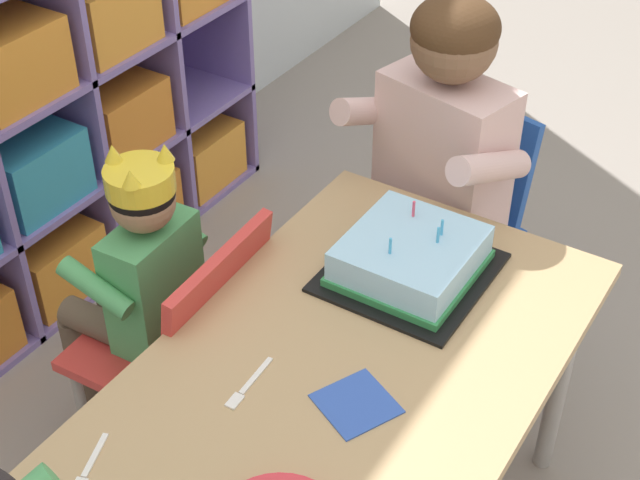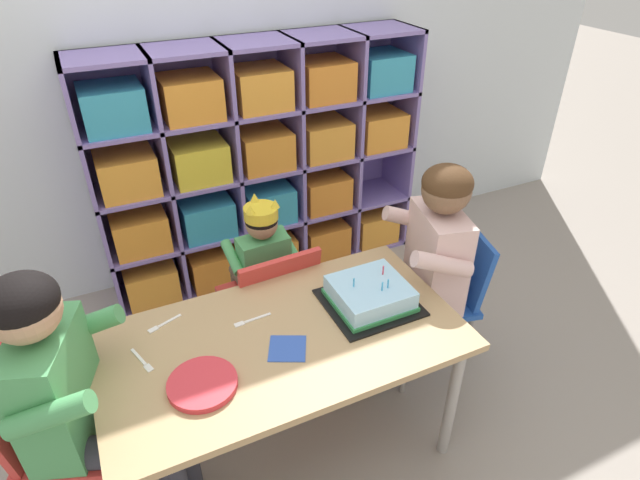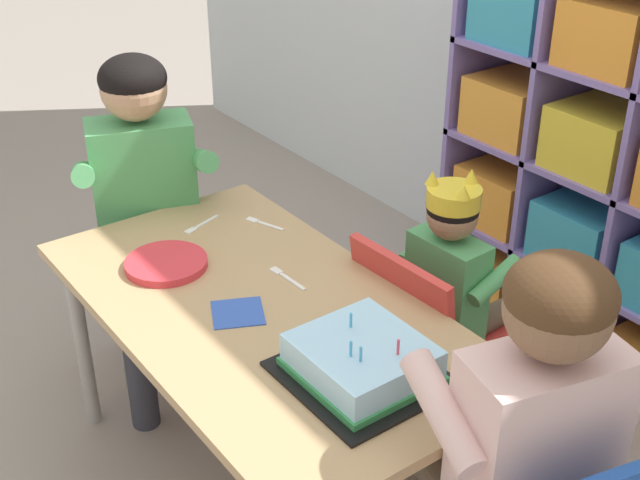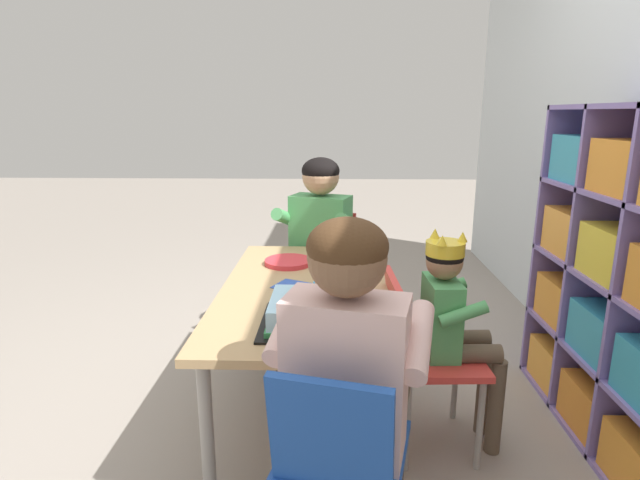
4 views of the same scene
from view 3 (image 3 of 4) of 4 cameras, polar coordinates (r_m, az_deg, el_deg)
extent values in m
cube|color=#7F6BB2|center=(3.06, 10.67, 7.86)|extent=(0.02, 0.32, 1.30)
cube|color=#7F6BB2|center=(2.85, 15.61, 5.71)|extent=(0.02, 0.32, 1.30)
cube|color=orange|center=(3.17, 11.81, -2.14)|extent=(0.27, 0.26, 0.19)
cube|color=orange|center=(2.99, 16.59, -4.85)|extent=(0.27, 0.26, 0.19)
cube|color=orange|center=(3.02, 12.41, 3.05)|extent=(0.27, 0.26, 0.19)
cube|color=teal|center=(2.84, 17.48, 0.53)|extent=(0.27, 0.26, 0.19)
cube|color=orange|center=(2.90, 13.08, 8.72)|extent=(0.27, 0.26, 0.19)
cube|color=yellow|center=(2.71, 18.47, 6.48)|extent=(0.27, 0.26, 0.19)
cube|color=teal|center=(2.81, 13.82, 14.83)|extent=(0.27, 0.26, 0.19)
cube|color=orange|center=(2.61, 19.57, 12.95)|extent=(0.27, 0.26, 0.19)
cube|color=tan|center=(2.05, -3.94, -4.80)|extent=(1.22, 0.67, 0.03)
cylinder|color=#9E9993|center=(2.54, -15.76, -6.68)|extent=(0.04, 0.04, 0.57)
cylinder|color=#9E9993|center=(2.73, -5.18, -2.94)|extent=(0.04, 0.04, 0.57)
cube|color=red|center=(2.35, 8.07, -6.44)|extent=(0.39, 0.34, 0.03)
cube|color=red|center=(2.17, 5.57, -4.50)|extent=(0.35, 0.08, 0.29)
cylinder|color=gray|center=(2.47, 12.60, -10.54)|extent=(0.02, 0.02, 0.36)
cylinder|color=gray|center=(2.63, 7.28, -7.26)|extent=(0.02, 0.02, 0.36)
cylinder|color=gray|center=(2.31, 8.31, -13.29)|extent=(0.02, 0.02, 0.36)
cylinder|color=gray|center=(2.48, 2.95, -9.56)|extent=(0.02, 0.02, 0.36)
cube|color=#4C9E5B|center=(2.27, 8.52, -3.17)|extent=(0.21, 0.12, 0.29)
sphere|color=#997051|center=(2.17, 8.93, 1.70)|extent=(0.13, 0.13, 0.13)
ellipsoid|color=black|center=(2.16, 8.97, 2.17)|extent=(0.14, 0.14, 0.10)
cylinder|color=yellow|center=(2.14, 9.03, 2.88)|extent=(0.14, 0.14, 0.05)
cone|color=yellow|center=(2.17, 10.19, 4.31)|extent=(0.04, 0.04, 0.04)
cone|color=yellow|center=(2.08, 9.67, 3.22)|extent=(0.04, 0.04, 0.04)
cone|color=yellow|center=(2.14, 7.59, 4.20)|extent=(0.04, 0.04, 0.04)
cylinder|color=brown|center=(2.37, 11.17, -5.32)|extent=(0.08, 0.21, 0.07)
cylinder|color=brown|center=(2.44, 8.95, -4.05)|extent=(0.08, 0.21, 0.07)
cylinder|color=brown|center=(2.57, 12.27, -8.52)|extent=(0.06, 0.06, 0.38)
cylinder|color=brown|center=(2.63, 10.17, -7.28)|extent=(0.06, 0.06, 0.38)
cylinder|color=#4C9E5B|center=(2.20, 11.74, -2.70)|extent=(0.05, 0.18, 0.10)
cylinder|color=#4C9E5B|center=(2.34, 7.13, -0.22)|extent=(0.05, 0.18, 0.10)
cube|color=red|center=(2.68, -11.30, -0.71)|extent=(0.38, 0.39, 0.03)
cube|color=red|center=(2.73, -11.97, 3.69)|extent=(0.16, 0.29, 0.31)
cylinder|color=gray|center=(2.69, -13.19, -6.30)|extent=(0.02, 0.02, 0.41)
cylinder|color=gray|center=(2.70, -7.96, -5.54)|extent=(0.02, 0.02, 0.41)
cylinder|color=gray|center=(2.89, -13.60, -3.66)|extent=(0.02, 0.02, 0.41)
cylinder|color=gray|center=(2.90, -8.75, -2.97)|extent=(0.02, 0.02, 0.41)
cube|color=#4C9E5B|center=(2.58, -11.76, 3.49)|extent=(0.25, 0.34, 0.42)
sphere|color=tan|center=(2.47, -12.48, 9.99)|extent=(0.19, 0.19, 0.19)
ellipsoid|color=black|center=(2.46, -12.55, 10.61)|extent=(0.19, 0.19, 0.14)
cylinder|color=#33333D|center=(2.53, -13.01, -1.87)|extent=(0.32, 0.19, 0.10)
cylinder|color=#33333D|center=(2.54, -8.98, -1.30)|extent=(0.32, 0.19, 0.10)
cylinder|color=#33333D|center=(2.54, -12.09, -8.29)|extent=(0.08, 0.08, 0.43)
cylinder|color=#33333D|center=(2.55, -8.05, -7.69)|extent=(0.08, 0.08, 0.43)
cylinder|color=#4C9E5B|center=(2.49, -15.71, 4.30)|extent=(0.25, 0.14, 0.14)
cylinder|color=#4C9E5B|center=(2.51, -7.96, 5.35)|extent=(0.25, 0.14, 0.14)
cube|color=beige|center=(1.67, 14.36, -13.39)|extent=(0.23, 0.33, 0.42)
sphere|color=brown|center=(1.48, 15.80, -4.46)|extent=(0.19, 0.19, 0.19)
ellipsoid|color=#472D19|center=(1.47, 15.94, -3.53)|extent=(0.19, 0.19, 0.14)
cylinder|color=brown|center=(1.92, 13.30, -13.88)|extent=(0.32, 0.17, 0.10)
cylinder|color=brown|center=(1.84, 8.51, -15.57)|extent=(0.32, 0.17, 0.10)
cylinder|color=beige|center=(1.74, 18.18, -8.18)|extent=(0.26, 0.12, 0.14)
cylinder|color=beige|center=(1.57, 8.33, -11.42)|extent=(0.26, 0.12, 0.14)
cube|color=black|center=(1.82, 2.82, -9.08)|extent=(0.32, 0.31, 0.01)
cube|color=#9ED1EF|center=(1.79, 2.86, -7.99)|extent=(0.26, 0.24, 0.08)
cube|color=#338E4C|center=(1.81, 2.83, -8.78)|extent=(0.27, 0.25, 0.02)
cylinder|color=#E54C66|center=(1.73, 5.30, -7.20)|extent=(0.01, 0.01, 0.04)
cylinder|color=#4CB2E5|center=(1.72, 2.09, -7.34)|extent=(0.01, 0.01, 0.04)
cylinder|color=#4CB2E5|center=(1.80, 2.09, -5.43)|extent=(0.01, 0.01, 0.04)
cylinder|color=#4CB2E5|center=(1.71, 2.77, -7.70)|extent=(0.01, 0.01, 0.04)
cylinder|color=#DB333D|center=(2.22, -10.34, -1.57)|extent=(0.21, 0.21, 0.02)
cube|color=#3356B7|center=(2.02, -5.57, -4.91)|extent=(0.16, 0.16, 0.00)
cube|color=white|center=(2.39, -3.38, 0.97)|extent=(0.09, 0.04, 0.00)
cube|color=white|center=(2.43, -4.60, 1.37)|extent=(0.04, 0.03, 0.00)
cube|color=white|center=(2.13, -1.86, -2.83)|extent=(0.10, 0.02, 0.00)
cube|color=white|center=(2.18, -2.97, -2.08)|extent=(0.04, 0.02, 0.00)
cube|color=white|center=(2.43, -7.65, 1.23)|extent=(0.04, 0.09, 0.00)
cube|color=white|center=(2.39, -8.72, 0.63)|extent=(0.03, 0.04, 0.00)
camera|label=1|loc=(2.44, -32.85, 26.58)|focal=51.79mm
camera|label=2|loc=(1.94, -52.11, 22.55)|focal=29.55mm
camera|label=4|loc=(1.17, 66.83, -13.72)|focal=28.22mm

